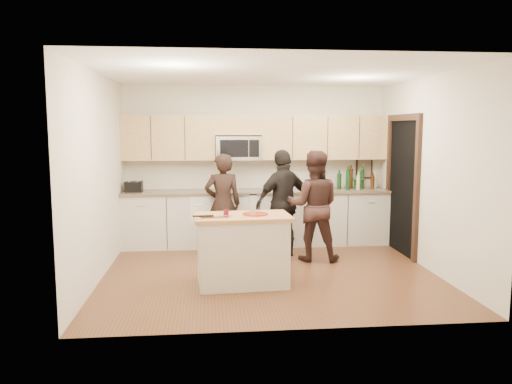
{
  "coord_description": "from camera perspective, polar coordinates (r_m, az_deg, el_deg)",
  "views": [
    {
      "loc": [
        -0.83,
        -6.66,
        1.97
      ],
      "look_at": [
        -0.15,
        0.35,
        1.08
      ],
      "focal_mm": 35.0,
      "sensor_mm": 36.0,
      "label": 1
    }
  ],
  "objects": [
    {
      "name": "woman_right",
      "position": [
        7.71,
        3.16,
        -1.3
      ],
      "size": [
        1.05,
        0.78,
        1.66
      ],
      "primitive_type": "imported",
      "rotation": [
        0.0,
        0.0,
        3.58
      ],
      "color": "black",
      "rests_on": "ground"
    },
    {
      "name": "upper_cabinetry",
      "position": [
        8.54,
        0.25,
        6.35
      ],
      "size": [
        4.5,
        0.33,
        0.75
      ],
      "color": "tan",
      "rests_on": "ground"
    },
    {
      "name": "tongs",
      "position": [
        6.05,
        -6.06,
        -2.74
      ],
      "size": [
        0.26,
        0.05,
        0.02
      ],
      "primitive_type": "cube",
      "rotation": [
        0.0,
        0.0,
        0.06
      ],
      "color": "black",
      "rests_on": "cutting_board"
    },
    {
      "name": "back_cabinetry",
      "position": [
        8.53,
        0.12,
        -2.92
      ],
      "size": [
        4.5,
        0.66,
        0.94
      ],
      "color": "beige",
      "rests_on": "ground"
    },
    {
      "name": "room_shell",
      "position": [
        6.72,
        1.55,
        5.15
      ],
      "size": [
        4.52,
        4.02,
        2.71
      ],
      "color": "beige",
      "rests_on": "ground"
    },
    {
      "name": "orchid",
      "position": [
        8.82,
        11.72,
        1.82
      ],
      "size": [
        0.32,
        0.31,
        0.45
      ],
      "primitive_type": "imported",
      "rotation": [
        0.0,
        0.0,
        0.7
      ],
      "color": "#286528",
      "rests_on": "back_cabinetry"
    },
    {
      "name": "microwave",
      "position": [
        8.48,
        -2.04,
        5.04
      ],
      "size": [
        0.76,
        0.41,
        0.4
      ],
      "color": "silver",
      "rests_on": "ground"
    },
    {
      "name": "red_plate",
      "position": [
        6.29,
        -0.08,
        -2.52
      ],
      "size": [
        0.32,
        0.32,
        0.02
      ],
      "primitive_type": "cylinder",
      "color": "#99250D",
      "rests_on": "island"
    },
    {
      "name": "bottle_cluster",
      "position": [
        8.79,
        11.35,
        1.52
      ],
      "size": [
        0.72,
        0.28,
        0.4
      ],
      "color": "black",
      "rests_on": "back_cabinetry"
    },
    {
      "name": "knife",
      "position": [
        6.08,
        -3.56,
        -2.73
      ],
      "size": [
        0.18,
        0.03,
        0.01
      ],
      "primitive_type": "cube",
      "rotation": [
        0.0,
        0.0,
        0.06
      ],
      "color": "silver",
      "rests_on": "cutting_board"
    },
    {
      "name": "island",
      "position": [
        6.35,
        -1.56,
        -6.61
      ],
      "size": [
        1.24,
        0.77,
        0.9
      ],
      "rotation": [
        0.0,
        0.0,
        0.06
      ],
      "color": "beige",
      "rests_on": "ground"
    },
    {
      "name": "woman_center",
      "position": [
        7.52,
        6.58,
        -1.58
      ],
      "size": [
        0.91,
        0.77,
        1.66
      ],
      "primitive_type": "imported",
      "rotation": [
        0.0,
        0.0,
        2.95
      ],
      "color": "black",
      "rests_on": "ground"
    },
    {
      "name": "woman_left",
      "position": [
        7.88,
        -3.82,
        -1.38
      ],
      "size": [
        0.62,
        0.44,
        1.59
      ],
      "primitive_type": "imported",
      "rotation": [
        0.0,
        0.0,
        3.25
      ],
      "color": "black",
      "rests_on": "ground"
    },
    {
      "name": "dish_towel",
      "position": [
        8.25,
        -6.33,
        -0.99
      ],
      "size": [
        0.34,
        0.6,
        0.48
      ],
      "color": "white",
      "rests_on": "ground"
    },
    {
      "name": "doorway",
      "position": [
        8.2,
        16.4,
        1.22
      ],
      "size": [
        0.06,
        1.25,
        2.2
      ],
      "color": "black",
      "rests_on": "ground"
    },
    {
      "name": "drink_glass",
      "position": [
        6.13,
        -3.44,
        -2.43
      ],
      "size": [
        0.06,
        0.06,
        0.09
      ],
      "primitive_type": "cylinder",
      "color": "maroon",
      "rests_on": "island"
    },
    {
      "name": "toaster",
      "position": [
        8.47,
        -13.8,
        0.6
      ],
      "size": [
        0.28,
        0.24,
        0.17
      ],
      "color": "black",
      "rests_on": "back_cabinetry"
    },
    {
      "name": "cutting_board",
      "position": [
        6.14,
        -5.11,
        -2.76
      ],
      "size": [
        0.28,
        0.18,
        0.02
      ],
      "primitive_type": "cube",
      "rotation": [
        0.0,
        0.0,
        0.06
      ],
      "color": "#AD7F48",
      "rests_on": "island"
    },
    {
      "name": "box_grater",
      "position": [
        6.25,
        -0.38,
        -1.32
      ],
      "size": [
        0.09,
        0.07,
        0.25
      ],
      "color": "silver",
      "rests_on": "red_plate"
    },
    {
      "name": "framed_picture",
      "position": [
        9.11,
        12.25,
        2.7
      ],
      "size": [
        0.3,
        0.03,
        0.38
      ],
      "color": "black",
      "rests_on": "ground"
    },
    {
      "name": "floor",
      "position": [
        7.0,
        1.5,
        -9.15
      ],
      "size": [
        4.5,
        4.5,
        0.0
      ],
      "primitive_type": "plane",
      "color": "brown",
      "rests_on": "ground"
    }
  ]
}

